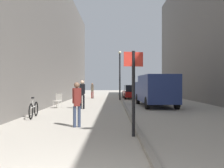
% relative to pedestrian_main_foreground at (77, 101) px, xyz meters
% --- Properties ---
extents(ground_plane, '(80.00, 80.00, 0.00)m').
position_rel_pedestrian_main_foreground_xyz_m(ground_plane, '(0.57, 6.44, -0.96)').
color(ground_plane, '#A8A093').
extents(building_facade_left, '(3.66, 40.00, 10.64)m').
position_rel_pedestrian_main_foreground_xyz_m(building_facade_left, '(-4.86, 6.44, 4.36)').
color(building_facade_left, slate).
rests_on(building_facade_left, ground_plane).
extents(kerb_strip, '(0.16, 40.00, 0.12)m').
position_rel_pedestrian_main_foreground_xyz_m(kerb_strip, '(2.15, 6.44, -0.90)').
color(kerb_strip, gray).
rests_on(kerb_strip, ground_plane).
extents(pedestrian_main_foreground, '(0.32, 0.24, 1.66)m').
position_rel_pedestrian_main_foreground_xyz_m(pedestrian_main_foreground, '(0.00, 0.00, 0.00)').
color(pedestrian_main_foreground, '#2D3851').
rests_on(pedestrian_main_foreground, ground_plane).
extents(pedestrian_mid_block, '(0.36, 0.24, 1.81)m').
position_rel_pedestrian_main_foreground_xyz_m(pedestrian_mid_block, '(-0.62, 6.00, 0.09)').
color(pedestrian_mid_block, black).
rests_on(pedestrian_mid_block, ground_plane).
extents(pedestrian_far_crossing, '(0.32, 0.24, 1.66)m').
position_rel_pedestrian_main_foreground_xyz_m(pedestrian_far_crossing, '(-0.93, 16.12, 0.00)').
color(pedestrian_far_crossing, maroon).
rests_on(pedestrian_far_crossing, ground_plane).
extents(delivery_van, '(2.29, 5.62, 2.19)m').
position_rel_pedestrian_main_foreground_xyz_m(delivery_van, '(4.31, 7.76, 0.23)').
color(delivery_van, navy).
rests_on(delivery_van, ground_plane).
extents(parked_car, '(1.94, 4.25, 1.45)m').
position_rel_pedestrian_main_foreground_xyz_m(parked_car, '(3.35, 16.31, -0.25)').
color(parked_car, maroon).
rests_on(parked_car, ground_plane).
extents(street_sign_post, '(0.60, 0.13, 2.60)m').
position_rel_pedestrian_main_foreground_xyz_m(street_sign_post, '(1.96, -1.45, 0.59)').
color(street_sign_post, black).
rests_on(street_sign_post, ground_plane).
extents(lamp_post, '(0.28, 0.28, 4.76)m').
position_rel_pedestrian_main_foreground_xyz_m(lamp_post, '(1.97, 13.62, 1.77)').
color(lamp_post, black).
rests_on(lamp_post, ground_plane).
extents(bicycle_leaning, '(0.27, 1.76, 0.98)m').
position_rel_pedestrian_main_foreground_xyz_m(bicycle_leaning, '(-2.41, 2.31, -0.58)').
color(bicycle_leaning, black).
rests_on(bicycle_leaning, ground_plane).
extents(cafe_chair_near_window, '(0.56, 0.56, 0.94)m').
position_rel_pedestrian_main_foreground_xyz_m(cafe_chair_near_window, '(-2.30, 6.55, -0.41)').
color(cafe_chair_near_window, '#B7B2A8').
rests_on(cafe_chair_near_window, ground_plane).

